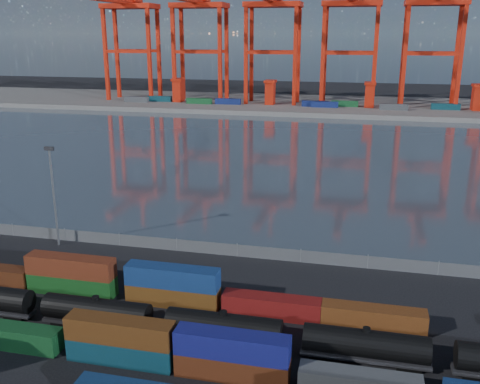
# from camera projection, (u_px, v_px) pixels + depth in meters

# --- Properties ---
(ground) EXTENTS (700.00, 700.00, 0.00)m
(ground) POSITION_uv_depth(u_px,v_px,m) (178.00, 357.00, 58.00)
(ground) COLOR black
(ground) RESTS_ON ground
(harbor_water) EXTENTS (700.00, 700.00, 0.00)m
(harbor_water) POSITION_uv_depth(u_px,v_px,m) (298.00, 154.00, 156.05)
(harbor_water) COLOR #333F4A
(harbor_water) RESTS_ON ground
(far_quay) EXTENTS (700.00, 70.00, 2.00)m
(far_quay) POSITION_uv_depth(u_px,v_px,m) (325.00, 105.00, 253.82)
(far_quay) COLOR #514F4C
(far_quay) RESTS_ON ground
(container_row_south) EXTENTS (140.09, 2.43, 5.19)m
(container_row_south) POSITION_uv_depth(u_px,v_px,m) (32.00, 376.00, 51.38)
(container_row_south) COLOR #3D4042
(container_row_south) RESTS_ON ground
(container_row_mid) EXTENTS (128.68, 2.38, 5.07)m
(container_row_mid) POSITION_uv_depth(u_px,v_px,m) (55.00, 337.00, 58.29)
(container_row_mid) COLOR #404245
(container_row_mid) RESTS_ON ground
(container_row_north) EXTENTS (141.07, 2.48, 5.29)m
(container_row_north) POSITION_uv_depth(u_px,v_px,m) (225.00, 298.00, 67.17)
(container_row_north) COLOR #131159
(container_row_north) RESTS_ON ground
(tanker_string) EXTENTS (122.09, 2.92, 4.18)m
(tanker_string) POSITION_uv_depth(u_px,v_px,m) (38.00, 305.00, 64.78)
(tanker_string) COLOR black
(tanker_string) RESTS_ON ground
(waterfront_fence) EXTENTS (160.12, 0.12, 2.20)m
(waterfront_fence) POSITION_uv_depth(u_px,v_px,m) (237.00, 250.00, 83.86)
(waterfront_fence) COLOR #595B5E
(waterfront_fence) RESTS_ON ground
(yard_light_mast) EXTENTS (1.60, 0.40, 16.60)m
(yard_light_mast) POSITION_uv_depth(u_px,v_px,m) (53.00, 191.00, 86.13)
(yard_light_mast) COLOR slate
(yard_light_mast) RESTS_ON ground
(gantry_cranes) EXTENTS (200.72, 49.38, 66.87)m
(gantry_cranes) POSITION_uv_depth(u_px,v_px,m) (311.00, 16.00, 237.74)
(gantry_cranes) COLOR red
(gantry_cranes) RESTS_ON ground
(quay_containers) EXTENTS (172.58, 10.99, 2.60)m
(quay_containers) POSITION_uv_depth(u_px,v_px,m) (299.00, 103.00, 241.97)
(quay_containers) COLOR navy
(quay_containers) RESTS_ON far_quay
(straddle_carriers) EXTENTS (140.00, 7.00, 11.10)m
(straddle_carriers) POSITION_uv_depth(u_px,v_px,m) (319.00, 93.00, 243.09)
(straddle_carriers) COLOR red
(straddle_carriers) RESTS_ON far_quay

